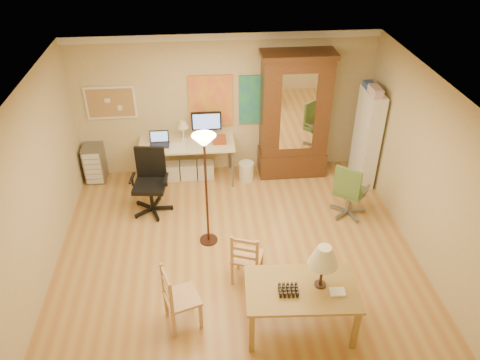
{
  "coord_description": "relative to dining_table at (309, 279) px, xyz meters",
  "views": [
    {
      "loc": [
        -0.45,
        -5.51,
        4.95
      ],
      "look_at": [
        0.09,
        0.3,
        1.12
      ],
      "focal_mm": 35.0,
      "sensor_mm": 36.0,
      "label": 1
    }
  ],
  "objects": [
    {
      "name": "floor",
      "position": [
        -0.77,
        1.52,
        -0.83
      ],
      "size": [
        5.5,
        5.5,
        0.0
      ],
      "primitive_type": "plane",
      "color": "#A9723C",
      "rests_on": "ground"
    },
    {
      "name": "crown_molding",
      "position": [
        -0.77,
        3.98,
        1.81
      ],
      "size": [
        5.5,
        0.08,
        0.12
      ],
      "primitive_type": "cube",
      "color": "white",
      "rests_on": "floor"
    },
    {
      "name": "corkboard",
      "position": [
        -2.82,
        3.99,
        0.67
      ],
      "size": [
        0.9,
        0.04,
        0.62
      ],
      "primitive_type": "cube",
      "color": "tan",
      "rests_on": "floor"
    },
    {
      "name": "art_panel_left",
      "position": [
        -1.02,
        3.99,
        0.62
      ],
      "size": [
        0.8,
        0.04,
        1.0
      ],
      "primitive_type": "cube",
      "color": "yellow",
      "rests_on": "floor"
    },
    {
      "name": "art_panel_right",
      "position": [
        -0.12,
        3.99,
        0.62
      ],
      "size": [
        0.75,
        0.04,
        0.95
      ],
      "primitive_type": "cube",
      "color": "teal",
      "rests_on": "floor"
    },
    {
      "name": "dining_table",
      "position": [
        0.0,
        0.0,
        0.0
      ],
      "size": [
        1.44,
        0.92,
        1.31
      ],
      "color": "olive",
      "rests_on": "floor"
    },
    {
      "name": "ladder_chair_back",
      "position": [
        -0.67,
        0.88,
        -0.41
      ],
      "size": [
        0.52,
        0.51,
        0.88
      ],
      "color": "#A3864A",
      "rests_on": "floor"
    },
    {
      "name": "ladder_chair_left",
      "position": [
        -1.6,
        0.19,
        -0.39
      ],
      "size": [
        0.53,
        0.54,
        0.94
      ],
      "color": "#A3864A",
      "rests_on": "floor"
    },
    {
      "name": "torchiere_lamp",
      "position": [
        -1.19,
        1.8,
        0.7
      ],
      "size": [
        0.35,
        0.35,
        1.91
      ],
      "color": "#392017",
      "rests_on": "floor"
    },
    {
      "name": "computer_desk",
      "position": [
        -1.47,
        3.68,
        -0.34
      ],
      "size": [
        1.75,
        0.77,
        1.32
      ],
      "color": "beige",
      "rests_on": "floor"
    },
    {
      "name": "office_chair_black",
      "position": [
        -2.13,
        2.72,
        -0.52
      ],
      "size": [
        0.7,
        0.7,
        1.15
      ],
      "color": "black",
      "rests_on": "floor"
    },
    {
      "name": "office_chair_green",
      "position": [
        1.22,
        2.27,
        -0.56
      ],
      "size": [
        0.65,
        0.65,
        1.01
      ],
      "color": "slate",
      "rests_on": "floor"
    },
    {
      "name": "drawer_cart",
      "position": [
        -3.26,
        3.81,
        -0.47
      ],
      "size": [
        0.36,
        0.43,
        0.72
      ],
      "color": "slate",
      "rests_on": "floor"
    },
    {
      "name": "armoire",
      "position": [
        0.51,
        3.76,
        0.22
      ],
      "size": [
        1.31,
        0.62,
        2.41
      ],
      "color": "#3C1910",
      "rests_on": "floor"
    },
    {
      "name": "bookshelf",
      "position": [
        1.78,
        3.32,
        0.08
      ],
      "size": [
        0.27,
        0.73,
        1.81
      ],
      "color": "white",
      "rests_on": "floor"
    },
    {
      "name": "wastebin",
      "position": [
        -0.4,
        3.54,
        -0.65
      ],
      "size": [
        0.29,
        0.29,
        0.36
      ],
      "primitive_type": "cylinder",
      "color": "silver",
      "rests_on": "floor"
    }
  ]
}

